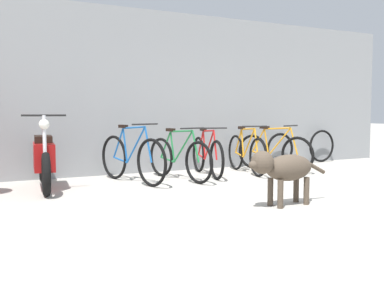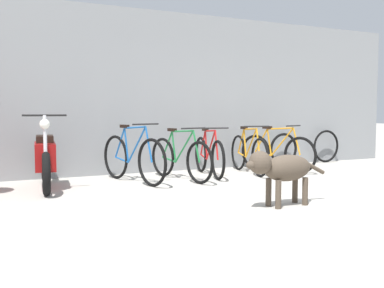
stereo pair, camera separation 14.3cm
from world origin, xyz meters
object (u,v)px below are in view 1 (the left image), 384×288
bicycle_1 (179,158)px  bicycle_2 (207,156)px  bicycle_0 (132,158)px  spare_tire_left (322,146)px  stray_dog (283,168)px  bicycle_4 (274,152)px  motorcycle (44,159)px  bicycle_3 (246,153)px  spare_tire_right (280,149)px

bicycle_1 → bicycle_2: 0.67m
bicycle_0 → spare_tire_left: size_ratio=2.42×
bicycle_2 → stray_dog: bicycle_2 is taller
bicycle_4 → bicycle_2: bearing=-110.3°
spare_tire_left → stray_dog: bearing=-138.2°
bicycle_1 → bicycle_2: bearing=97.2°
bicycle_0 → stray_dog: (1.00, -2.46, 0.07)m
stray_dog → bicycle_1: bearing=-88.4°
motorcycle → spare_tire_left: size_ratio=2.67×
bicycle_2 → stray_dog: bearing=1.6°
bicycle_3 → spare_tire_left: (2.47, 0.73, -0.00)m
spare_tire_left → bicycle_0: bearing=-170.1°
stray_dog → bicycle_4: bearing=-129.5°
bicycle_1 → bicycle_4: bicycle_4 is taller
spare_tire_left → spare_tire_right: spare_tire_left is taller
bicycle_3 → spare_tire_right: bearing=128.4°
bicycle_3 → stray_dog: 2.82m
bicycle_2 → bicycle_0: bearing=-74.2°
bicycle_3 → stray_dog: size_ratio=1.36×
stray_dog → spare_tire_left: (3.67, 3.28, -0.09)m
bicycle_0 → bicycle_3: (2.20, 0.09, -0.02)m
bicycle_3 → bicycle_1: bearing=-73.4°
bicycle_2 → spare_tire_right: (2.12, 0.70, -0.01)m
bicycle_4 → stray_dog: bearing=-55.6°
bicycle_3 → bicycle_4: bearing=102.5°
bicycle_0 → bicycle_4: bearing=78.0°
bicycle_2 → spare_tire_left: 3.33m
spare_tire_right → spare_tire_left: bearing=-0.3°
bicycle_2 → bicycle_4: 1.43m
bicycle_3 → motorcycle: 3.50m
bicycle_4 → stray_dog: (-1.84, -2.58, 0.09)m
bicycle_2 → bicycle_4: size_ratio=1.04×
bicycle_4 → stray_dog: 3.17m
bicycle_3 → spare_tire_right: size_ratio=2.42×
bicycle_0 → bicycle_2: (1.41, 0.13, -0.03)m
bicycle_2 → bicycle_1: bearing=-61.1°
bicycle_1 → spare_tire_left: (3.90, 0.90, -0.00)m
bicycle_3 → spare_tire_right: 1.52m
motorcycle → stray_dog: bearing=49.2°
bicycle_2 → stray_dog: size_ratio=1.36×
bicycle_4 → bicycle_3: bearing=-107.2°
bicycle_2 → spare_tire_left: bearing=112.6°
bicycle_3 → spare_tire_left: bicycle_3 is taller
bicycle_0 → bicycle_1: bicycle_0 is taller
bicycle_1 → bicycle_3: size_ratio=1.03×
bicycle_0 → stray_dog: bicycle_0 is taller
bicycle_1 → spare_tire_left: 4.00m
spare_tire_left → spare_tire_right: 1.14m
bicycle_4 → motorcycle: (-4.15, -0.06, 0.07)m
spare_tire_left → bicycle_1: bearing=-167.0°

